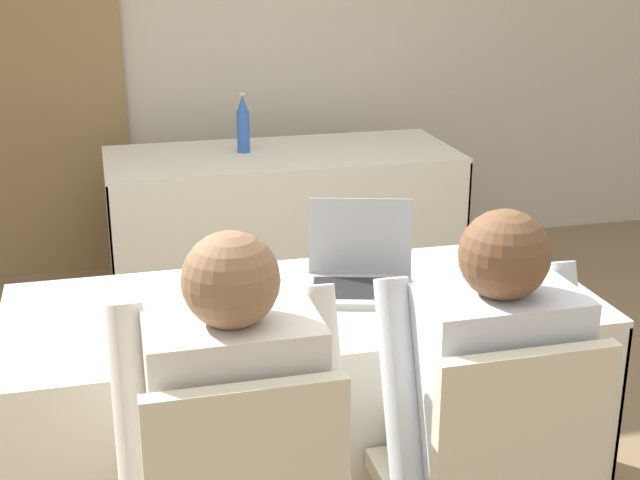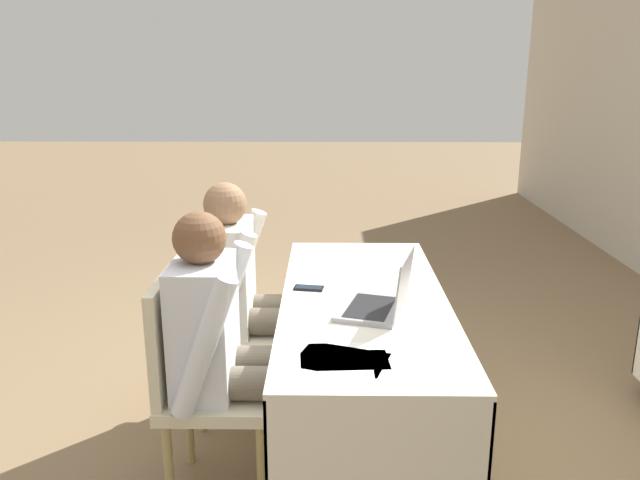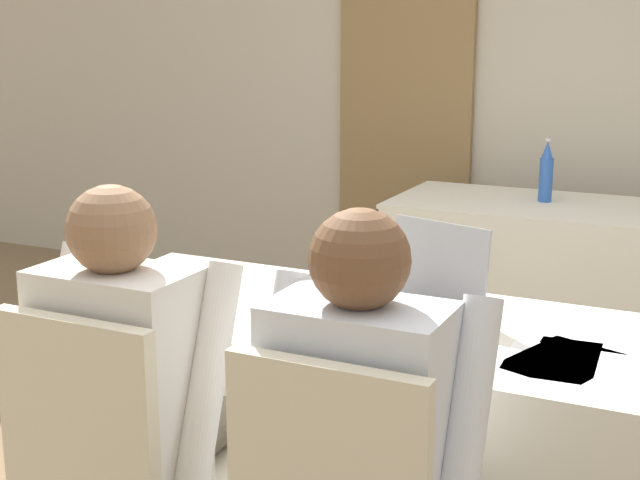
# 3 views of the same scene
# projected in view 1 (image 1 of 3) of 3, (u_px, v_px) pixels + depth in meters

# --- Properties ---
(wall_back) EXTENTS (12.00, 0.06, 2.70)m
(wall_back) POSITION_uv_depth(u_px,v_px,m) (192.00, 11.00, 4.62)
(wall_back) COLOR beige
(wall_back) RESTS_ON ground_plane
(curtain_panel) EXTENTS (0.75, 0.04, 2.65)m
(curtain_panel) POSITION_uv_depth(u_px,v_px,m) (42.00, 20.00, 4.40)
(curtain_panel) COLOR olive
(curtain_panel) RESTS_ON ground_plane
(conference_table_near) EXTENTS (1.67, 0.70, 0.74)m
(conference_table_near) POSITION_uv_depth(u_px,v_px,m) (304.00, 361.00, 2.59)
(conference_table_near) COLOR silver
(conference_table_near) RESTS_ON ground_plane
(conference_table_far) EXTENTS (1.67, 0.70, 0.74)m
(conference_table_far) POSITION_uv_depth(u_px,v_px,m) (282.00, 189.00, 4.33)
(conference_table_far) COLOR silver
(conference_table_far) RESTS_ON ground_plane
(laptop) EXTENTS (0.37, 0.34, 0.25)m
(laptop) POSITION_uv_depth(u_px,v_px,m) (360.00, 274.00, 2.61)
(laptop) COLOR #99999E
(laptop) RESTS_ON conference_table_near
(cell_phone) EXTENTS (0.08, 0.14, 0.01)m
(cell_phone) POSITION_uv_depth(u_px,v_px,m) (292.00, 339.00, 2.29)
(cell_phone) COLOR black
(cell_phone) RESTS_ON conference_table_near
(paper_beside_laptop) EXTENTS (0.30, 0.35, 0.00)m
(paper_beside_laptop) POSITION_uv_depth(u_px,v_px,m) (515.00, 296.00, 2.57)
(paper_beside_laptop) COLOR white
(paper_beside_laptop) RESTS_ON conference_table_near
(paper_centre_table) EXTENTS (0.23, 0.31, 0.00)m
(paper_centre_table) POSITION_uv_depth(u_px,v_px,m) (505.00, 296.00, 2.57)
(paper_centre_table) COLOR white
(paper_centre_table) RESTS_ON conference_table_near
(paper_left_edge) EXTENTS (0.21, 0.30, 0.00)m
(paper_left_edge) POSITION_uv_depth(u_px,v_px,m) (487.00, 266.00, 2.81)
(paper_left_edge) COLOR white
(paper_left_edge) RESTS_ON conference_table_near
(water_bottle) EXTENTS (0.06, 0.06, 0.29)m
(water_bottle) POSITION_uv_depth(u_px,v_px,m) (243.00, 125.00, 4.23)
(water_bottle) COLOR #2D5BB7
(water_bottle) RESTS_ON conference_table_far
(person_checkered_shirt) EXTENTS (0.50, 0.52, 1.17)m
(person_checkered_shirt) POSITION_uv_depth(u_px,v_px,m) (231.00, 438.00, 1.98)
(person_checkered_shirt) COLOR #665B4C
(person_checkered_shirt) RESTS_ON ground_plane
(person_white_shirt) EXTENTS (0.50, 0.52, 1.17)m
(person_white_shirt) POSITION_uv_depth(u_px,v_px,m) (478.00, 405.00, 2.12)
(person_white_shirt) COLOR #665B4C
(person_white_shirt) RESTS_ON ground_plane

